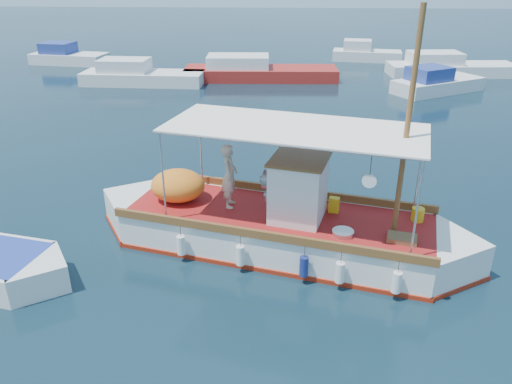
{
  "coord_description": "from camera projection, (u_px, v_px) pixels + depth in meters",
  "views": [
    {
      "loc": [
        0.06,
        -12.61,
        7.24
      ],
      "look_at": [
        -0.64,
        0.0,
        1.4
      ],
      "focal_mm": 35.0,
      "sensor_mm": 36.0,
      "label": 1
    }
  ],
  "objects": [
    {
      "name": "ground",
      "position": [
        278.0,
        236.0,
        14.47
      ],
      "size": [
        160.0,
        160.0,
        0.0
      ],
      "primitive_type": "plane",
      "color": "black",
      "rests_on": "ground"
    },
    {
      "name": "fishing_caique",
      "position": [
        275.0,
        227.0,
        13.77
      ],
      "size": [
        10.63,
        4.89,
        6.69
      ],
      "rotation": [
        0.0,
        0.0,
        -0.25
      ],
      "color": "white",
      "rests_on": "ground"
    },
    {
      "name": "bg_boat_nw",
      "position": [
        139.0,
        77.0,
        32.33
      ],
      "size": [
        7.85,
        2.61,
        1.8
      ],
      "rotation": [
        0.0,
        0.0,
        -0.03
      ],
      "color": "silver",
      "rests_on": "ground"
    },
    {
      "name": "bg_boat_n",
      "position": [
        256.0,
        72.0,
        33.62
      ],
      "size": [
        10.3,
        3.2,
        1.8
      ],
      "rotation": [
        0.0,
        0.0,
        0.04
      ],
      "color": "#A2211B",
      "rests_on": "ground"
    },
    {
      "name": "bg_boat_ne",
      "position": [
        436.0,
        84.0,
        30.27
      ],
      "size": [
        6.04,
        4.82,
        1.8
      ],
      "rotation": [
        0.0,
        0.0,
        0.54
      ],
      "color": "silver",
      "rests_on": "ground"
    },
    {
      "name": "bg_boat_e",
      "position": [
        448.0,
        68.0,
        34.86
      ],
      "size": [
        8.93,
        3.26,
        1.8
      ],
      "rotation": [
        0.0,
        0.0,
        0.08
      ],
      "color": "silver",
      "rests_on": "ground"
    },
    {
      "name": "bg_boat_far_w",
      "position": [
        67.0,
        57.0,
        38.87
      ],
      "size": [
        6.02,
        3.09,
        1.8
      ],
      "rotation": [
        0.0,
        0.0,
        -0.14
      ],
      "color": "silver",
      "rests_on": "ground"
    },
    {
      "name": "bg_boat_far_n",
      "position": [
        365.0,
        54.0,
        40.1
      ],
      "size": [
        5.59,
        2.75,
        1.8
      ],
      "rotation": [
        0.0,
        0.0,
        -0.15
      ],
      "color": "silver",
      "rests_on": "ground"
    }
  ]
}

